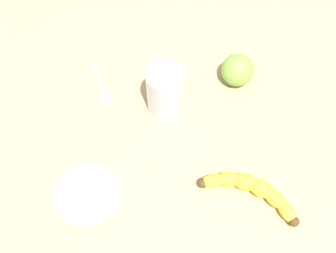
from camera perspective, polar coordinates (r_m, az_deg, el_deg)
name	(u,v)px	position (r cm, az deg, el deg)	size (l,w,h in cm)	color
wooden_tabletop	(198,145)	(86.43, 4.07, -2.57)	(120.00, 120.00, 3.00)	tan
banana	(251,190)	(81.01, 11.30, -8.46)	(11.30, 18.41, 3.31)	yellow
smoothie_glass	(165,92)	(83.89, -0.37, 4.73)	(7.52, 7.52, 12.14)	silver
ceramic_bowl	(89,196)	(79.59, -10.76, -9.30)	(12.36, 12.36, 4.13)	white
green_apple_fruit	(237,70)	(90.51, 9.47, 7.63)	(6.99, 6.99, 6.99)	#84B747
teaspoon	(104,96)	(90.51, -8.68, 4.17)	(11.10, 4.86, 0.80)	silver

